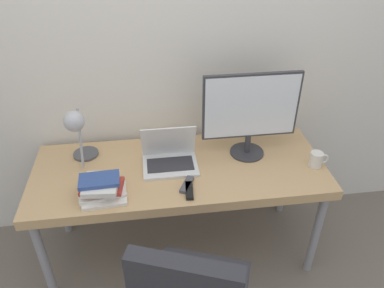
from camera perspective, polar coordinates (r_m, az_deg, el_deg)
The scene contains 10 objects.
wall_back at distance 2.30m, azimuth -3.30°, elevation 14.47°, with size 8.00×0.05×2.60m.
desk at distance 2.26m, azimuth -1.89°, elevation -4.72°, with size 1.73×0.68×0.71m.
laptop at distance 2.22m, azimuth -3.42°, elevation -2.05°, with size 0.32×0.24×0.24m.
monitor at distance 2.21m, azimuth 8.94°, elevation 5.02°, with size 0.57×0.21×0.53m.
desk_lamp at distance 2.18m, azimuth -17.15°, elevation 2.23°, with size 0.15×0.28×0.38m.
book_stack at distance 2.05m, azimuth -13.55°, elevation -6.53°, with size 0.26×0.22×0.12m.
tv_remote at distance 2.08m, azimuth -0.79°, elevation -6.22°, with size 0.10×0.14×0.02m.
media_remote at distance 2.04m, azimuth -0.42°, elevation -7.11°, with size 0.05×0.14×0.02m.
mug at distance 2.32m, azimuth 18.45°, elevation -2.25°, with size 0.12×0.08×0.09m.
game_controller at distance 2.09m, azimuth -14.98°, elevation -6.96°, with size 0.13×0.11×0.04m.
Camera 1 is at (-0.16, -1.42, 2.06)m, focal length 35.00 mm.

